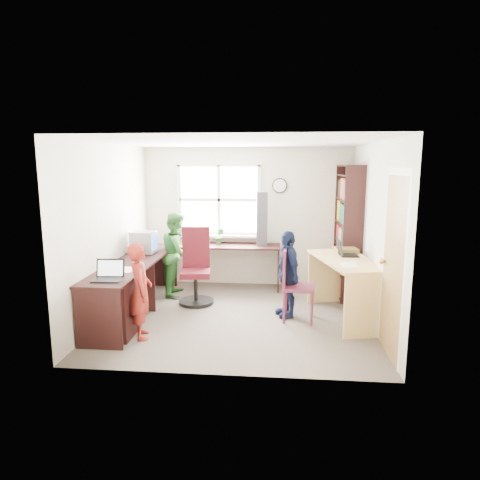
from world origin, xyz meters
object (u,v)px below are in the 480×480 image
(swivel_chair, at_px, (196,271))
(laptop_left, at_px, (109,275))
(right_desk, at_px, (346,276))
(wooden_chair, at_px, (293,282))
(cd_tower, at_px, (262,219))
(crt_monitor, at_px, (144,242))
(person_red, at_px, (140,291))
(laptop_right, at_px, (345,251))
(l_desk, at_px, (140,289))
(bookshelf, at_px, (348,234))
(person_navy, at_px, (287,274))
(person_green, at_px, (178,254))
(potted_plant, at_px, (220,236))

(swivel_chair, distance_m, laptop_left, 1.70)
(right_desk, distance_m, wooden_chair, 0.74)
(wooden_chair, bearing_deg, cd_tower, 113.24)
(crt_monitor, relative_size, person_red, 0.31)
(right_desk, relative_size, laptop_right, 4.48)
(l_desk, distance_m, bookshelf, 3.35)
(laptop_right, xyz_separation_m, person_red, (-2.60, -1.16, -0.30))
(person_red, xyz_separation_m, person_navy, (1.80, 0.93, 0.02))
(laptop_right, relative_size, person_red, 0.30)
(bookshelf, bearing_deg, right_desk, -98.66)
(l_desk, bearing_deg, person_green, 80.08)
(right_desk, height_order, person_navy, person_navy)
(laptop_right, bearing_deg, l_desk, 99.49)
(l_desk, height_order, wooden_chair, wooden_chair)
(person_red, bearing_deg, l_desk, -1.02)
(crt_monitor, relative_size, potted_plant, 1.31)
(cd_tower, height_order, person_navy, cd_tower)
(laptop_right, height_order, person_navy, person_navy)
(swivel_chair, height_order, cd_tower, cd_tower)
(laptop_left, height_order, cd_tower, cd_tower)
(crt_monitor, xyz_separation_m, cd_tower, (1.79, 0.86, 0.28))
(crt_monitor, distance_m, laptop_left, 1.52)
(laptop_left, xyz_separation_m, person_red, (0.35, 0.08, -0.21))
(l_desk, relative_size, bookshelf, 1.40)
(person_green, bearing_deg, right_desk, -111.81)
(l_desk, distance_m, person_green, 1.30)
(person_navy, bearing_deg, laptop_left, -82.70)
(wooden_chair, distance_m, laptop_left, 2.41)
(bookshelf, relative_size, laptop_right, 5.98)
(crt_monitor, height_order, laptop_left, crt_monitor)
(right_desk, xyz_separation_m, bookshelf, (0.17, 1.11, 0.39))
(person_red, bearing_deg, right_desk, -90.89)
(wooden_chair, bearing_deg, l_desk, -168.13)
(swivel_chair, relative_size, laptop_left, 3.19)
(right_desk, distance_m, person_green, 2.72)
(potted_plant, height_order, person_green, person_green)
(l_desk, xyz_separation_m, potted_plant, (0.84, 1.75, 0.43))
(crt_monitor, bearing_deg, l_desk, -74.29)
(crt_monitor, relative_size, cd_tower, 0.40)
(swivel_chair, xyz_separation_m, crt_monitor, (-0.82, 0.03, 0.43))
(right_desk, xyz_separation_m, laptop_left, (-2.96, -0.98, 0.20))
(bookshelf, bearing_deg, wooden_chair, -126.08)
(bookshelf, height_order, person_navy, bookshelf)
(l_desk, height_order, bookshelf, bookshelf)
(crt_monitor, height_order, cd_tower, cd_tower)
(crt_monitor, relative_size, person_green, 0.27)
(person_navy, bearing_deg, cd_tower, 179.11)
(right_desk, relative_size, person_red, 1.33)
(l_desk, height_order, right_desk, right_desk)
(laptop_left, bearing_deg, crt_monitor, 87.53)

